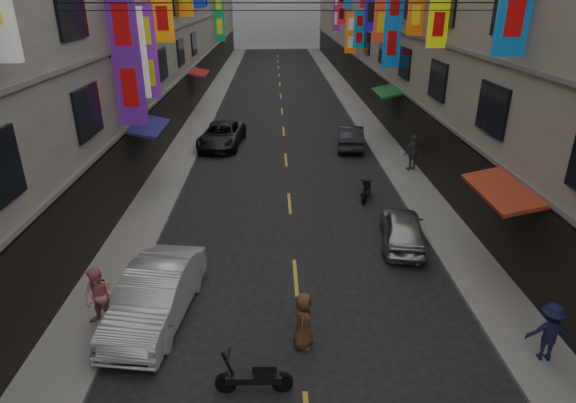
{
  "coord_description": "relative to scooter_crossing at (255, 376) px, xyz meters",
  "views": [
    {
      "loc": [
        -0.65,
        4.64,
        8.5
      ],
      "look_at": [
        -0.39,
        13.41,
        4.69
      ],
      "focal_mm": 30.0,
      "sensor_mm": 36.0,
      "label": 1
    }
  ],
  "objects": [
    {
      "name": "car_right_far",
      "position": [
        5.04,
        19.03,
        0.23
      ],
      "size": [
        1.91,
        4.21,
        1.34
      ],
      "primitive_type": "imported",
      "rotation": [
        0.0,
        0.0,
        3.02
      ],
      "color": "#26252D",
      "rests_on": "ground"
    },
    {
      "name": "car_left_mid",
      "position": [
        -2.86,
        2.82,
        0.33
      ],
      "size": [
        2.25,
        4.86,
        1.54
      ],
      "primitive_type": "imported",
      "rotation": [
        0.0,
        0.0,
        -0.13
      ],
      "color": "silver",
      "rests_on": "ground"
    },
    {
      "name": "scooter_far_right",
      "position": [
        4.61,
        11.35,
        0.0
      ],
      "size": [
        0.75,
        1.75,
        1.14
      ],
      "rotation": [
        0.0,
        0.0,
        2.84
      ],
      "color": "black",
      "rests_on": "ground"
    },
    {
      "name": "sidewalk_left",
      "position": [
        -4.86,
        28.84,
        -0.38
      ],
      "size": [
        2.0,
        90.0,
        0.12
      ],
      "primitive_type": "cube",
      "color": "slate",
      "rests_on": "ground"
    },
    {
      "name": "sidewalk_right",
      "position": [
        7.14,
        28.84,
        -0.38
      ],
      "size": [
        2.0,
        90.0,
        0.12
      ],
      "primitive_type": "cube",
      "color": "slate",
      "rests_on": "ground"
    },
    {
      "name": "pedestrian_rfar",
      "position": [
        7.56,
        14.7,
        0.59
      ],
      "size": [
        1.23,
        1.0,
        1.83
      ],
      "primitive_type": "imported",
      "rotation": [
        0.0,
        0.0,
        3.57
      ],
      "color": "#565759",
      "rests_on": "sidewalk_right"
    },
    {
      "name": "car_left_far",
      "position": [
        -2.63,
        19.56,
        0.25
      ],
      "size": [
        2.82,
        5.19,
        1.38
      ],
      "primitive_type": "imported",
      "rotation": [
        0.0,
        0.0,
        -0.11
      ],
      "color": "black",
      "rests_on": "ground"
    },
    {
      "name": "car_right_mid",
      "position": [
        5.14,
        6.98,
        0.2
      ],
      "size": [
        2.1,
        3.94,
        1.28
      ],
      "primitive_type": "imported",
      "rotation": [
        0.0,
        0.0,
        2.98
      ],
      "color": "#A2A1A6",
      "rests_on": "ground"
    },
    {
      "name": "pedestrian_crossing",
      "position": [
        1.19,
        1.54,
        0.35
      ],
      "size": [
        0.66,
        0.86,
        1.59
      ],
      "primitive_type": "imported",
      "rotation": [
        0.0,
        0.0,
        1.38
      ],
      "color": "#523721",
      "rests_on": "ground"
    },
    {
      "name": "pedestrian_lfar",
      "position": [
        -4.26,
        2.43,
        0.55
      ],
      "size": [
        0.99,
        0.83,
        1.74
      ],
      "primitive_type": "imported",
      "rotation": [
        0.0,
        0.0,
        -0.34
      ],
      "color": "#CA6B73",
      "rests_on": "sidewalk_left"
    },
    {
      "name": "street_awnings",
      "position": [
        -0.12,
        12.84,
        2.56
      ],
      "size": [
        13.99,
        35.2,
        0.41
      ],
      "color": "#134724",
      "rests_on": "ground"
    },
    {
      "name": "pedestrian_rnear",
      "position": [
        7.16,
        0.76,
        0.46
      ],
      "size": [
        1.1,
        0.71,
        1.57
      ],
      "primitive_type": "imported",
      "rotation": [
        0.0,
        0.0,
        2.95
      ],
      "color": "#131536",
      "rests_on": "sidewalk_right"
    },
    {
      "name": "scooter_crossing",
      "position": [
        0.0,
        0.0,
        0.0
      ],
      "size": [
        1.8,
        0.5,
        1.14
      ],
      "rotation": [
        0.0,
        0.0,
        1.56
      ],
      "color": "black",
      "rests_on": "ground"
    },
    {
      "name": "lane_markings",
      "position": [
        1.14,
        25.84,
        -0.44
      ],
      "size": [
        0.12,
        80.2,
        0.01
      ],
      "color": "gold",
      "rests_on": "ground"
    }
  ]
}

